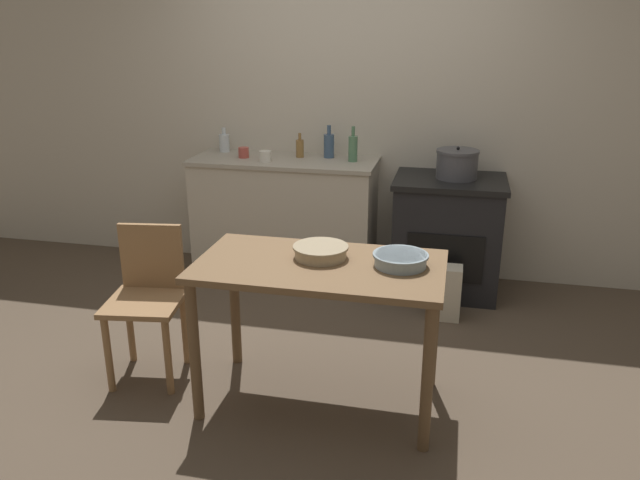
{
  "coord_description": "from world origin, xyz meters",
  "views": [
    {
      "loc": [
        0.82,
        -3.21,
        1.93
      ],
      "look_at": [
        0.0,
        0.44,
        0.61
      ],
      "focal_mm": 35.0,
      "sensor_mm": 36.0,
      "label": 1
    }
  ],
  "objects": [
    {
      "name": "ground_plane",
      "position": [
        0.0,
        0.0,
        0.0
      ],
      "size": [
        14.0,
        14.0,
        0.0
      ],
      "primitive_type": "plane",
      "color": "brown"
    },
    {
      "name": "wall_back",
      "position": [
        0.0,
        1.58,
        1.27
      ],
      "size": [
        8.0,
        0.07,
        2.55
      ],
      "color": "beige",
      "rests_on": "ground_plane"
    },
    {
      "name": "counter_cabinet",
      "position": [
        -0.47,
        1.28,
        0.47
      ],
      "size": [
        1.41,
        0.57,
        0.94
      ],
      "color": "beige",
      "rests_on": "ground_plane"
    },
    {
      "name": "stove",
      "position": [
        0.78,
        1.25,
        0.43
      ],
      "size": [
        0.8,
        0.64,
        0.86
      ],
      "color": "black",
      "rests_on": "ground_plane"
    },
    {
      "name": "work_table",
      "position": [
        0.19,
        -0.4,
        0.68
      ],
      "size": [
        1.24,
        0.67,
        0.79
      ],
      "color": "brown",
      "rests_on": "ground_plane"
    },
    {
      "name": "chair",
      "position": [
        -0.82,
        -0.31,
        0.48
      ],
      "size": [
        0.45,
        0.45,
        0.86
      ],
      "rotation": [
        0.0,
        0.0,
        0.15
      ],
      "color": "#997047",
      "rests_on": "ground_plane"
    },
    {
      "name": "flour_sack",
      "position": [
        0.79,
        0.76,
        0.19
      ],
      "size": [
        0.23,
        0.16,
        0.37
      ],
      "primitive_type": "cube",
      "color": "beige",
      "rests_on": "ground_plane"
    },
    {
      "name": "stock_pot",
      "position": [
        0.82,
        1.27,
        0.97
      ],
      "size": [
        0.3,
        0.3,
        0.23
      ],
      "color": "#4C4C51",
      "rests_on": "stove"
    },
    {
      "name": "mixing_bowl_large",
      "position": [
        0.58,
        -0.35,
        0.83
      ],
      "size": [
        0.27,
        0.27,
        0.06
      ],
      "color": "#93A8B2",
      "rests_on": "work_table"
    },
    {
      "name": "mixing_bowl_small",
      "position": [
        0.17,
        -0.32,
        0.83
      ],
      "size": [
        0.28,
        0.28,
        0.06
      ],
      "color": "tan",
      "rests_on": "work_table"
    },
    {
      "name": "bottle_far_left",
      "position": [
        -0.37,
        1.36,
        1.01
      ],
      "size": [
        0.06,
        0.06,
        0.19
      ],
      "color": "olive",
      "rests_on": "counter_cabinet"
    },
    {
      "name": "bottle_left",
      "position": [
        -1.01,
        1.45,
        1.02
      ],
      "size": [
        0.08,
        0.08,
        0.19
      ],
      "color": "silver",
      "rests_on": "counter_cabinet"
    },
    {
      "name": "bottle_mid_left",
      "position": [
        0.06,
        1.3,
        1.04
      ],
      "size": [
        0.07,
        0.07,
        0.26
      ],
      "color": "#517F5B",
      "rests_on": "counter_cabinet"
    },
    {
      "name": "bottle_center_left",
      "position": [
        -0.15,
        1.4,
        1.04
      ],
      "size": [
        0.08,
        0.08,
        0.25
      ],
      "color": "#3D5675",
      "rests_on": "counter_cabinet"
    },
    {
      "name": "cup_center",
      "position": [
        -0.78,
        1.25,
        0.98
      ],
      "size": [
        0.08,
        0.08,
        0.08
      ],
      "primitive_type": "cylinder",
      "color": "#B74C42",
      "rests_on": "counter_cabinet"
    },
    {
      "name": "cup_center_right",
      "position": [
        -0.58,
        1.16,
        0.98
      ],
      "size": [
        0.09,
        0.09,
        0.08
      ],
      "primitive_type": "cylinder",
      "color": "silver",
      "rests_on": "counter_cabinet"
    }
  ]
}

